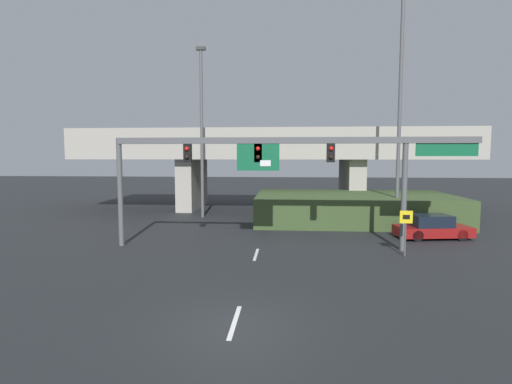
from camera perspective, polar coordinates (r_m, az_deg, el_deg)
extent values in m
plane|color=black|center=(11.99, -3.22, -18.48)|extent=(160.00, 160.00, 0.00)
cube|color=silver|center=(12.21, -3.07, -18.02)|extent=(0.14, 2.40, 0.01)
cube|color=silver|center=(19.76, 0.01, -8.90)|extent=(0.14, 2.40, 0.01)
cube|color=silver|center=(27.57, 1.31, -4.87)|extent=(0.14, 2.40, 0.01)
cube|color=silver|center=(35.45, 2.03, -2.62)|extent=(0.14, 2.40, 0.01)
cylinder|color=#515456|center=(22.41, -18.82, -0.04)|extent=(0.28, 0.28, 5.76)
cylinder|color=#515456|center=(21.41, 20.39, -0.32)|extent=(0.28, 0.28, 5.76)
cube|color=#515456|center=(20.51, 5.35, 7.35)|extent=(18.32, 0.32, 0.32)
cube|color=black|center=(21.14, -9.74, 5.52)|extent=(0.40, 0.28, 0.95)
sphere|color=red|center=(20.98, -9.86, 6.10)|extent=(0.22, 0.22, 0.22)
sphere|color=black|center=(20.97, -9.85, 4.93)|extent=(0.22, 0.22, 0.22)
cube|color=black|center=(20.55, 0.32, 5.60)|extent=(0.40, 0.28, 0.95)
sphere|color=red|center=(20.38, 0.28, 6.21)|extent=(0.22, 0.22, 0.22)
sphere|color=black|center=(20.38, 0.28, 5.00)|extent=(0.22, 0.22, 0.22)
cube|color=black|center=(20.61, 10.63, 5.51)|extent=(0.40, 0.28, 0.95)
sphere|color=red|center=(20.44, 10.69, 6.11)|extent=(0.22, 0.22, 0.22)
sphere|color=black|center=(20.44, 10.67, 4.92)|extent=(0.22, 0.22, 0.22)
cube|color=#115B38|center=(20.45, 0.30, 5.00)|extent=(2.18, 0.08, 1.38)
cube|color=white|center=(20.38, 1.36, 4.13)|extent=(0.54, 0.03, 0.30)
cube|color=#115B38|center=(21.89, 25.60, 5.48)|extent=(2.98, 0.07, 0.64)
cylinder|color=#4C4C4C|center=(20.42, 20.56, -5.53)|extent=(0.08, 0.08, 2.27)
cube|color=yellow|center=(20.25, 20.66, -3.37)|extent=(0.60, 0.03, 0.60)
cube|color=black|center=(20.23, 20.68, -3.37)|extent=(0.33, 0.01, 0.21)
cylinder|color=#515456|center=(28.71, 19.84, 10.88)|extent=(0.24, 0.24, 15.63)
cylinder|color=#515456|center=(31.43, -7.75, 8.04)|extent=(0.24, 0.24, 12.82)
cube|color=#333333|center=(32.43, -7.90, 19.64)|extent=(0.70, 0.36, 0.24)
cube|color=#A39E93|center=(36.23, 2.13, 6.05)|extent=(34.02, 8.39, 1.67)
cube|color=#A39E93|center=(32.29, 1.85, 8.44)|extent=(34.02, 0.40, 0.90)
cube|color=#A39E93|center=(37.32, -9.04, 1.20)|extent=(1.40, 6.71, 4.53)
cube|color=#A39E93|center=(36.74, 13.46, 1.06)|extent=(1.40, 6.71, 4.53)
cube|color=#384C28|center=(30.26, 13.78, -2.21)|extent=(14.17, 8.19, 2.00)
cube|color=maroon|center=(25.59, 23.94, -5.10)|extent=(4.42, 2.37, 0.57)
cube|color=black|center=(25.42, 23.65, -3.75)|extent=(2.40, 1.90, 0.67)
cylinder|color=black|center=(26.91, 25.61, -4.94)|extent=(0.67, 0.31, 0.64)
cylinder|color=black|center=(25.59, 27.34, -5.51)|extent=(0.67, 0.31, 0.64)
cylinder|color=black|center=(25.73, 20.54, -5.21)|extent=(0.67, 0.31, 0.64)
cylinder|color=black|center=(24.35, 22.06, -5.83)|extent=(0.67, 0.31, 0.64)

